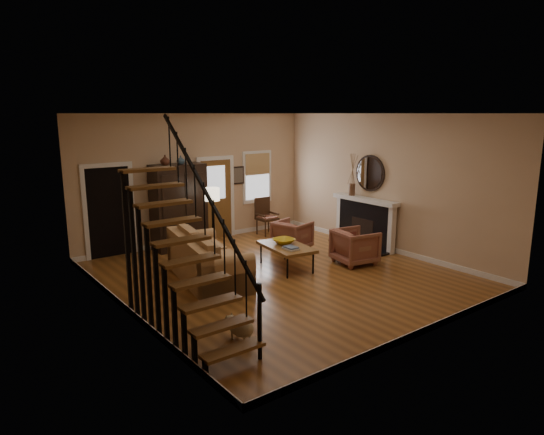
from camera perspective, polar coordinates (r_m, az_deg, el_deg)
room at (r=10.97m, az=-6.45°, el=2.67°), size 7.00×7.33×3.30m
staircase at (r=7.21m, az=-10.20°, el=-1.68°), size 0.94×2.80×3.20m
fireplace at (r=12.38m, az=10.98°, el=-0.01°), size 0.33×1.95×2.30m
armoire at (r=12.13m, az=-10.91°, el=1.24°), size 1.30×0.60×2.10m
vase_a at (r=11.72m, az=-12.47°, el=6.61°), size 0.24×0.24×0.25m
vase_b at (r=11.90m, az=-10.70°, el=6.67°), size 0.20×0.20×0.21m
sofa at (r=9.84m, az=-7.55°, el=-4.78°), size 1.49×2.57×0.90m
coffee_table at (r=10.53m, az=1.68°, el=-4.65°), size 0.96×1.44×0.51m
bowl at (r=10.58m, az=1.39°, el=-2.79°), size 0.46×0.46×0.11m
books at (r=10.15m, az=2.22°, el=-3.60°), size 0.25×0.34×0.06m
armchair_left at (r=10.98m, az=9.74°, el=-3.38°), size 0.99×0.97×0.78m
armchair_right at (r=11.91m, az=2.40°, el=-2.11°), size 0.98×0.97×0.73m
floor_lamp at (r=11.62m, az=-7.00°, el=-0.39°), size 0.40×0.40×1.59m
side_chair at (r=13.36m, az=-0.60°, el=0.11°), size 0.54×0.54×1.02m
dog at (r=7.38m, az=-3.64°, el=-12.92°), size 0.40×0.54×0.35m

